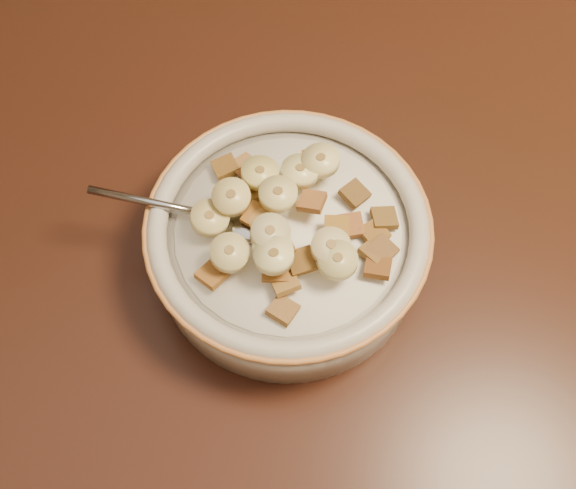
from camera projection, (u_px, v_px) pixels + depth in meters
floor at (239, 476)px, 1.32m from camera, size 4.00×4.50×0.10m
table at (186, 304)px, 0.64m from camera, size 1.41×0.91×0.04m
cereal_bowl at (288, 246)px, 0.61m from camera, size 0.22×0.22×0.05m
milk at (288, 231)px, 0.59m from camera, size 0.19×0.19×0.00m
spoon at (245, 222)px, 0.59m from camera, size 0.07×0.07×0.01m
cereal_square_0 at (382, 250)px, 0.57m from camera, size 0.03×0.02×0.01m
cereal_square_1 at (302, 261)px, 0.56m from camera, size 0.02×0.02×0.01m
cereal_square_2 at (316, 158)px, 0.62m from camera, size 0.02×0.02×0.01m
cereal_square_3 at (285, 282)px, 0.56m from camera, size 0.02×0.02×0.01m
cereal_square_4 at (384, 218)px, 0.59m from camera, size 0.03×0.03×0.01m
cereal_square_5 at (337, 228)px, 0.57m from camera, size 0.03×0.03×0.01m
cereal_square_6 at (252, 173)px, 0.60m from camera, size 0.02×0.02×0.01m
cereal_square_7 at (249, 194)px, 0.59m from camera, size 0.02×0.02×0.01m
cereal_square_8 at (275, 270)px, 0.56m from camera, size 0.03×0.03×0.01m
cereal_square_9 at (279, 245)px, 0.56m from camera, size 0.02×0.02×0.01m
cereal_square_10 at (262, 221)px, 0.57m from camera, size 0.02×0.02×0.01m
cereal_square_11 at (374, 233)px, 0.58m from camera, size 0.02×0.02×0.01m
cereal_square_12 at (355, 194)px, 0.60m from camera, size 0.02×0.02×0.01m
cereal_square_13 at (378, 267)px, 0.56m from camera, size 0.03×0.03×0.01m
cereal_square_14 at (283, 310)px, 0.55m from camera, size 0.03×0.03×0.01m
cereal_square_15 at (279, 255)px, 0.56m from camera, size 0.03×0.03×0.01m
cereal_square_16 at (312, 201)px, 0.58m from camera, size 0.03×0.03×0.01m
cereal_square_17 at (375, 251)px, 0.57m from camera, size 0.03×0.02×0.01m
cereal_square_18 at (225, 167)px, 0.61m from camera, size 0.02×0.02×0.01m
cereal_square_19 at (212, 275)px, 0.56m from camera, size 0.03×0.03×0.01m
cereal_square_20 at (351, 225)px, 0.58m from camera, size 0.03×0.03×0.01m
cereal_square_21 at (257, 217)px, 0.58m from camera, size 0.03×0.03×0.01m
cereal_square_22 at (245, 166)px, 0.61m from camera, size 0.02×0.02×0.01m
banana_slice_0 at (270, 233)px, 0.55m from camera, size 0.04×0.04×0.02m
banana_slice_1 at (331, 247)px, 0.55m from camera, size 0.04×0.04×0.01m
banana_slice_2 at (338, 260)px, 0.55m from camera, size 0.04×0.04×0.01m
banana_slice_3 at (273, 249)px, 0.55m from camera, size 0.03×0.03×0.01m
banana_slice_4 at (260, 173)px, 0.58m from camera, size 0.04×0.04×0.01m
banana_slice_5 at (274, 256)px, 0.54m from camera, size 0.04×0.04×0.02m
banana_slice_6 at (300, 171)px, 0.59m from camera, size 0.04×0.04×0.01m
banana_slice_7 at (210, 218)px, 0.57m from camera, size 0.04×0.04×0.02m
banana_slice_8 at (231, 197)px, 0.57m from camera, size 0.04×0.04×0.02m
banana_slice_9 at (278, 194)px, 0.57m from camera, size 0.04×0.04×0.01m
banana_slice_10 at (230, 253)px, 0.55m from camera, size 0.04×0.04×0.01m
banana_slice_11 at (321, 160)px, 0.59m from camera, size 0.04×0.04×0.01m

